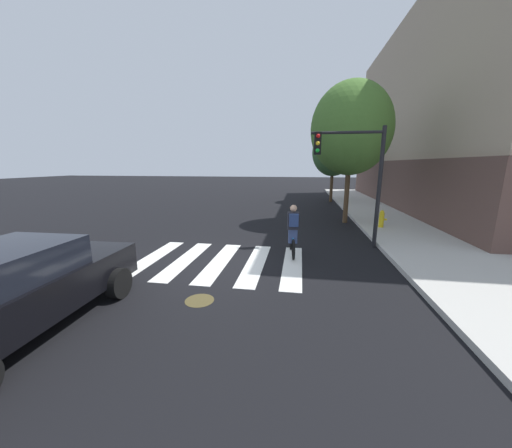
{
  "coord_description": "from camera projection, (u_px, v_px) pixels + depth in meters",
  "views": [
    {
      "loc": [
        2.67,
        -7.8,
        2.93
      ],
      "look_at": [
        1.32,
        0.71,
        1.07
      ],
      "focal_mm": 19.37,
      "sensor_mm": 36.0,
      "label": 1
    }
  ],
  "objects": [
    {
      "name": "manhole_cover",
      "position": [
        200.0,
        300.0,
        6.08
      ],
      "size": [
        0.64,
        0.64,
        0.01
      ],
      "primitive_type": "cylinder",
      "color": "#473D1E",
      "rests_on": "ground"
    },
    {
      "name": "sedan_near",
      "position": [
        10.0,
        290.0,
        4.73
      ],
      "size": [
        2.24,
        4.64,
        1.59
      ],
      "color": "black",
      "rests_on": "ground"
    },
    {
      "name": "traffic_light_near",
      "position": [
        356.0,
        167.0,
        9.54
      ],
      "size": [
        2.47,
        0.28,
        4.2
      ],
      "color": "black",
      "rests_on": "ground"
    },
    {
      "name": "street_tree_near",
      "position": [
        351.0,
        129.0,
        13.29
      ],
      "size": [
        3.84,
        3.84,
        6.83
      ],
      "color": "#4C3823",
      "rests_on": "ground"
    },
    {
      "name": "cyclist",
      "position": [
        293.0,
        231.0,
        8.91
      ],
      "size": [
        0.38,
        1.71,
        1.69
      ],
      "color": "black",
      "rests_on": "ground"
    },
    {
      "name": "crosswalk_stripes",
      "position": [
        220.0,
        261.0,
        8.51
      ],
      "size": [
        5.01,
        3.57,
        0.01
      ],
      "color": "silver",
      "rests_on": "ground"
    },
    {
      "name": "ground_plane",
      "position": [
        210.0,
        261.0,
        8.56
      ],
      "size": [
        120.0,
        120.0,
        0.0
      ],
      "primitive_type": "plane",
      "color": "black"
    },
    {
      "name": "street_tree_mid",
      "position": [
        333.0,
        152.0,
        21.5
      ],
      "size": [
        3.23,
        3.23,
        5.75
      ],
      "color": "#4C3823",
      "rests_on": "ground"
    },
    {
      "name": "fire_hydrant",
      "position": [
        382.0,
        219.0,
        12.46
      ],
      "size": [
        0.33,
        0.22,
        0.78
      ],
      "color": "gold",
      "rests_on": "sidewalk"
    }
  ]
}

